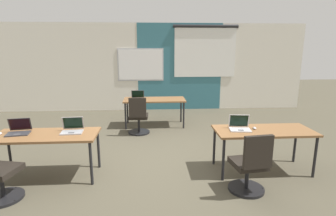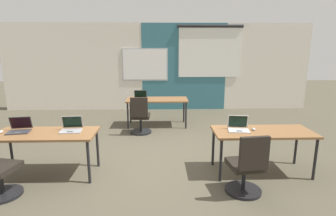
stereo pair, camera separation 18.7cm
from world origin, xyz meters
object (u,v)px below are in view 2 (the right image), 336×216
at_px(laptop_near_right_inner, 238,127).
at_px(chair_near_right_inner, 247,170).
at_px(desk_far_center, 157,101).
at_px(mouse_near_left_end, 1,132).
at_px(laptop_far_left, 140,97).
at_px(desk_near_right, 263,134).
at_px(desk_near_left, 45,136).
at_px(chair_far_left, 140,119).
at_px(mouse_near_right_inner, 254,129).
at_px(laptop_near_left_inner, 71,128).
at_px(laptop_near_left_end, 19,129).

height_order(laptop_near_right_inner, chair_near_right_inner, laptop_near_right_inner).
distance_m(desk_far_center, mouse_near_left_end, 3.70).
bearing_deg(laptop_near_right_inner, desk_far_center, 123.17).
relative_size(mouse_near_left_end, laptop_far_left, 0.32).
relative_size(desk_near_right, mouse_near_left_end, 15.08).
bearing_deg(desk_far_center, desk_near_left, -122.01).
xyz_separation_m(chair_near_right_inner, chair_far_left, (-1.68, 2.80, 0.00)).
distance_m(mouse_near_right_inner, mouse_near_left_end, 4.06).
distance_m(laptop_near_left_inner, mouse_near_right_inner, 2.97).
xyz_separation_m(desk_near_left, mouse_near_left_end, (-0.70, 0.02, 0.08)).
relative_size(desk_far_center, mouse_near_left_end, 15.08).
bearing_deg(desk_far_center, chair_near_right_inner, -69.79).
bearing_deg(desk_far_center, laptop_near_left_end, -128.66).
relative_size(laptop_near_left_inner, laptop_near_right_inner, 0.97).
relative_size(desk_near_left, desk_far_center, 1.00).
xyz_separation_m(desk_near_left, chair_near_right_inner, (3.04, -0.69, -0.28)).
relative_size(desk_near_right, chair_near_right_inner, 1.74).
height_order(laptop_near_left_inner, chair_near_right_inner, laptop_near_left_inner).
distance_m(desk_near_left, laptop_far_left, 3.10).
distance_m(desk_far_center, mouse_near_right_inner, 3.19).
bearing_deg(chair_far_left, desk_far_center, -117.59).
distance_m(mouse_near_right_inner, laptop_far_left, 3.44).
bearing_deg(mouse_near_right_inner, desk_near_left, -179.23).
bearing_deg(laptop_near_left_inner, desk_far_center, 58.87).
bearing_deg(mouse_near_right_inner, laptop_far_left, 126.54).
xyz_separation_m(laptop_near_left_inner, chair_near_right_inner, (2.65, -0.78, -0.39)).
height_order(desk_near_left, laptop_far_left, laptop_far_left).
xyz_separation_m(laptop_near_right_inner, mouse_near_left_end, (-3.80, -0.02, -0.03)).
bearing_deg(mouse_near_left_end, laptop_far_left, 54.20).
xyz_separation_m(laptop_near_right_inner, laptop_near_left_end, (-3.54, 0.03, -0.00)).
height_order(desk_near_left, mouse_near_left_end, mouse_near_left_end).
bearing_deg(mouse_near_right_inner, laptop_near_right_inner, -178.23).
relative_size(mouse_near_left_end, chair_far_left, 0.12).
relative_size(desk_near_right, mouse_near_right_inner, 14.65).
distance_m(laptop_near_right_inner, laptop_far_left, 3.30).
height_order(laptop_near_left_inner, mouse_near_left_end, laptop_near_left_inner).
distance_m(laptop_near_right_inner, laptop_near_left_end, 3.54).
bearing_deg(chair_far_left, mouse_near_right_inner, 136.54).
distance_m(desk_far_center, chair_far_left, 0.85).
distance_m(laptop_near_left_end, laptop_far_left, 3.25).
xyz_separation_m(laptop_near_right_inner, laptop_far_left, (-1.79, 2.77, -0.00)).
distance_m(chair_near_right_inner, mouse_near_left_end, 3.82).
bearing_deg(mouse_near_left_end, desk_near_right, -0.30).
xyz_separation_m(laptop_near_left_end, chair_far_left, (1.78, 2.04, -0.39)).
height_order(mouse_near_right_inner, mouse_near_left_end, same).
distance_m(desk_near_right, laptop_near_right_inner, 0.41).
bearing_deg(laptop_near_left_end, desk_far_center, 42.42).
bearing_deg(chair_far_left, desk_near_right, 137.81).
xyz_separation_m(desk_far_center, mouse_near_right_inner, (1.61, -2.75, 0.08)).
height_order(desk_near_right, laptop_near_left_end, laptop_near_left_end).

